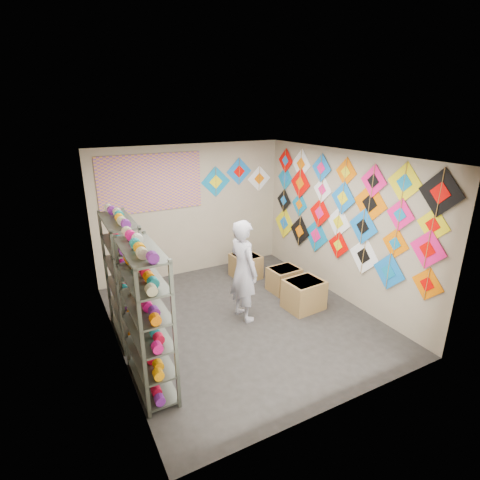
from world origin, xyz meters
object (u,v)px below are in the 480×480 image
carton_b (284,279)px  carton_c (246,266)px  shelf_rack_front (147,320)px  shopkeeper (243,270)px  shelf_rack_back (124,279)px  carton_a (304,294)px

carton_b → carton_c: 0.95m
carton_b → carton_c: (-0.37, 0.87, 0.02)m
shelf_rack_front → shopkeeper: shelf_rack_front is taller
shelf_rack_back → shopkeeper: size_ratio=1.11×
shelf_rack_front → shelf_rack_back: 1.30m
shelf_rack_front → shelf_rack_back: bearing=90.0°
carton_a → carton_c: carton_a is taller
shelf_rack_front → carton_a: size_ratio=3.00×
carton_a → carton_b: carton_a is taller
shelf_rack_front → carton_a: bearing=13.1°
carton_a → carton_b: (0.08, 0.73, -0.03)m
shopkeeper → carton_b: (1.16, 0.50, -0.63)m
carton_a → carton_c: size_ratio=1.12×
shopkeeper → carton_c: shopkeeper is taller
carton_b → carton_c: carton_c is taller
shelf_rack_back → shopkeeper: bearing=-12.2°
shelf_rack_back → carton_c: bearing=20.6°
shelf_rack_back → carton_a: size_ratio=3.00×
shopkeeper → carton_a: shopkeeper is taller
carton_c → carton_b: bearing=-71.9°
carton_a → shopkeeper: bearing=163.5°
shelf_rack_front → shelf_rack_back: (0.00, 1.30, 0.00)m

